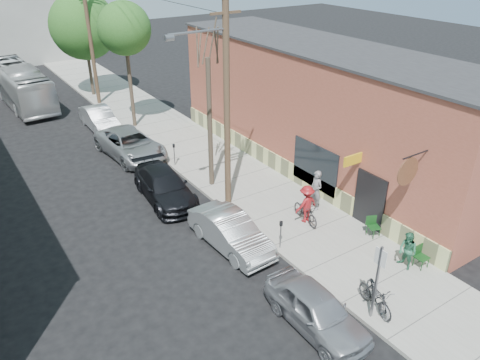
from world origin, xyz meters
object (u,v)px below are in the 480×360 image
utility_pole_near (226,96)px  tree_bare (210,125)px  tree_leafy_mid (124,29)px  car_4 (99,119)px  parked_bike_a (375,297)px  cyclist (306,204)px  patio_chair_a (374,227)px  car_0 (316,310)px  patron_grey (316,190)px  parking_meter_near (281,230)px  tree_leafy_far (84,26)px  bus (20,85)px  parked_bike_b (378,296)px  car_1 (231,232)px  car_2 (165,186)px  parking_meter_far (174,151)px  patron_green (407,251)px  sign_post (377,276)px  car_3 (131,145)px  patio_chair_b (422,257)px

utility_pole_near → tree_bare: size_ratio=1.56×
tree_leafy_mid → car_4: bearing=152.0°
parked_bike_a → cyclist: bearing=83.5°
parked_bike_a → car_4: (-1.87, 22.10, 0.04)m
patio_chair_a → car_0: (-5.43, -2.43, 0.10)m
tree_bare → patron_grey: bearing=-60.5°
parking_meter_near → patron_grey: size_ratio=0.65×
patio_chair_a → tree_bare: bearing=136.3°
tree_leafy_far → car_4: tree_leafy_far is taller
tree_leafy_far → patio_chair_a: size_ratio=8.91×
cyclist → bus: 25.94m
tree_leafy_mid → cyclist: (1.63, -15.50, -5.40)m
parked_bike_a → bus: (-4.99, 30.59, 0.81)m
tree_bare → parked_bike_b: tree_bare is taller
cyclist → car_1: bearing=-7.2°
bus → car_2: bearing=-85.0°
parking_meter_near → parking_meter_far: size_ratio=1.00×
tree_leafy_far → car_2: (-2.57, -18.56, -4.75)m
tree_leafy_mid → parked_bike_b: 21.79m
tree_bare → car_4: bearing=100.2°
tree_bare → parked_bike_b: (0.07, -10.89, -2.74)m
parking_meter_far → patio_chair_a: parking_meter_far is taller
tree_leafy_mid → patron_green: size_ratio=5.18×
patio_chair_a → parked_bike_b: parked_bike_b is taller
sign_post → patron_green: sign_post is taller
parking_meter_far → car_4: 8.24m
patron_grey → car_3: size_ratio=0.35×
cyclist → car_2: cyclist is taller
car_2 → sign_post: bearing=-74.2°
bus → parked_bike_b: bearing=-82.8°
tree_leafy_mid → bus: 11.91m
patron_grey → car_0: bearing=-37.2°
sign_post → tree_leafy_far: size_ratio=0.36×
sign_post → car_1: 6.41m
parking_meter_near → tree_leafy_far: (0.55, 25.02, 4.48)m
car_0 → car_2: car_2 is taller
parked_bike_b → car_3: bearing=122.6°
parking_meter_near → sign_post: bearing=-88.8°
parking_meter_near → car_2: car_2 is taller
car_0 → car_4: bearing=90.4°
patron_grey → car_1: 4.81m
tree_bare → cyclist: (1.63, -5.39, -2.34)m
car_1 → car_3: size_ratio=0.80×
parking_meter_near → car_2: 6.78m
parked_bike_b → tree_leafy_mid: bearing=115.7°
parking_meter_far → cyclist: bearing=-75.5°
car_0 → car_3: size_ratio=0.74×
cyclist → patio_chair_a: bearing=121.6°
patio_chair_b → car_2: 11.89m
sign_post → patron_grey: sign_post is taller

